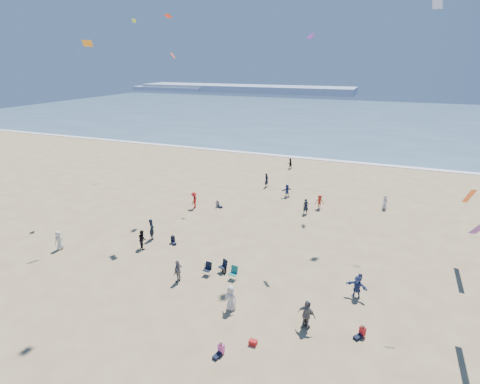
% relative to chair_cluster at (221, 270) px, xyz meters
% --- Properties ---
extents(ground, '(220.00, 220.00, 0.00)m').
position_rel_chair_cluster_xyz_m(ground, '(-0.66, -7.49, -0.50)').
color(ground, tan).
rests_on(ground, ground).
extents(ocean, '(220.00, 100.00, 0.06)m').
position_rel_chair_cluster_xyz_m(ocean, '(-0.66, 87.51, -0.47)').
color(ocean, '#476B84').
rests_on(ocean, ground).
extents(surf_line, '(220.00, 1.20, 0.08)m').
position_rel_chair_cluster_xyz_m(surf_line, '(-0.66, 37.51, -0.46)').
color(surf_line, white).
rests_on(surf_line, ground).
extents(headland_far, '(110.00, 20.00, 3.20)m').
position_rel_chair_cluster_xyz_m(headland_far, '(-60.66, 162.51, 1.10)').
color(headland_far, '#7A8EA8').
rests_on(headland_far, ground).
extents(headland_near, '(40.00, 14.00, 2.00)m').
position_rel_chair_cluster_xyz_m(headland_near, '(-100.66, 157.51, 0.50)').
color(headland_near, '#7A8EA8').
rests_on(headland_near, ground).
extents(standing_flyers, '(25.96, 34.76, 1.94)m').
position_rel_chair_cluster_xyz_m(standing_flyers, '(-0.25, 7.60, 0.34)').
color(standing_flyers, silver).
rests_on(standing_flyers, ground).
extents(seated_group, '(17.46, 24.32, 0.84)m').
position_rel_chair_cluster_xyz_m(seated_group, '(1.61, -1.02, -0.08)').
color(seated_group, white).
rests_on(seated_group, ground).
extents(chair_cluster, '(2.66, 1.54, 1.00)m').
position_rel_chair_cluster_xyz_m(chair_cluster, '(0.00, 0.00, 0.00)').
color(chair_cluster, black).
rests_on(chair_cluster, ground).
extents(white_tote, '(0.35, 0.20, 0.40)m').
position_rel_chair_cluster_xyz_m(white_tote, '(-1.51, 0.73, -0.30)').
color(white_tote, white).
rests_on(white_tote, ground).
extents(black_backpack, '(0.30, 0.22, 0.38)m').
position_rel_chair_cluster_xyz_m(black_backpack, '(0.10, 0.40, -0.31)').
color(black_backpack, black).
rests_on(black_backpack, ground).
extents(cooler, '(0.45, 0.30, 0.30)m').
position_rel_chair_cluster_xyz_m(cooler, '(4.68, -5.90, -0.35)').
color(cooler, red).
rests_on(cooler, ground).
extents(navy_bag, '(0.28, 0.18, 0.34)m').
position_rel_chair_cluster_xyz_m(navy_bag, '(9.72, 3.44, -0.33)').
color(navy_bag, black).
rests_on(navy_bag, ground).
extents(kites_aloft, '(51.34, 43.46, 28.90)m').
position_rel_chair_cluster_xyz_m(kites_aloft, '(9.28, 5.98, 14.73)').
color(kites_aloft, '#6B32A2').
rests_on(kites_aloft, ground).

